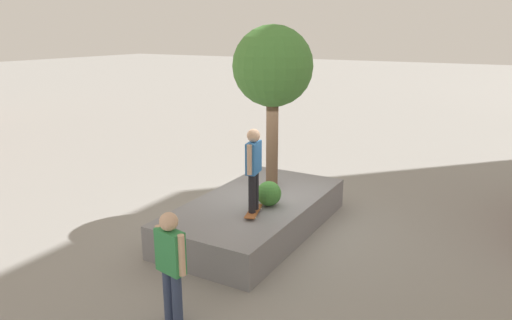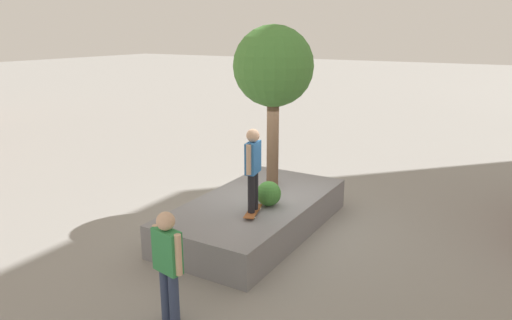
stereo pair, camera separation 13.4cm
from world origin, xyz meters
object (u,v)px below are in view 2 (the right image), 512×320
(plaza_tree, at_px, (273,68))
(skateboarder, at_px, (253,164))
(planter_ledge, at_px, (256,215))
(skateboard, at_px, (253,211))
(passerby_with_bag, at_px, (168,260))

(plaza_tree, distance_m, skateboarder, 2.50)
(planter_ledge, height_order, skateboard, skateboard)
(plaza_tree, bearing_deg, skateboard, 16.16)
(planter_ledge, xyz_separation_m, plaza_tree, (-1.02, -0.15, 3.09))
(skateboard, xyz_separation_m, passerby_with_bag, (2.84, 0.23, 0.27))
(passerby_with_bag, bearing_deg, planter_ledge, -170.58)
(skateboard, height_order, passerby_with_bag, passerby_with_bag)
(plaza_tree, xyz_separation_m, skateboard, (1.76, 0.51, -2.69))
(skateboarder, relative_size, passerby_with_bag, 0.94)
(plaza_tree, relative_size, skateboarder, 2.21)
(planter_ledge, relative_size, skateboard, 5.62)
(planter_ledge, xyz_separation_m, passerby_with_bag, (3.57, 0.59, 0.67))
(skateboard, bearing_deg, passerby_with_bag, 4.71)
(skateboard, bearing_deg, planter_ledge, -153.87)
(planter_ledge, relative_size, passerby_with_bag, 2.63)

